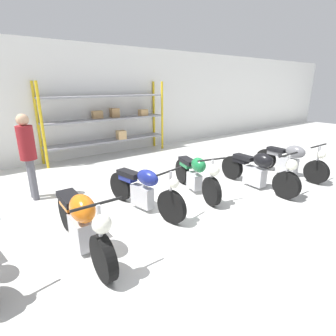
{
  "coord_description": "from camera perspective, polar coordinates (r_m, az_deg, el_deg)",
  "views": [
    {
      "loc": [
        -3.09,
        -3.73,
        2.35
      ],
      "look_at": [
        0.0,
        0.4,
        0.7
      ],
      "focal_mm": 28.0,
      "sensor_mm": 36.0,
      "label": 1
    }
  ],
  "objects": [
    {
      "name": "back_wall",
      "position": [
        9.2,
        -17.57,
        13.52
      ],
      "size": [
        30.0,
        0.08,
        3.6
      ],
      "color": "white",
      "rests_on": "ground_plane"
    },
    {
      "name": "motorcycle_blue",
      "position": [
        5.04,
        -5.31,
        -4.59
      ],
      "size": [
        0.66,
        2.03,
        0.97
      ],
      "rotation": [
        0.0,
        0.0,
        -1.38
      ],
      "color": "black",
      "rests_on": "ground_plane"
    },
    {
      "name": "motorcycle_green",
      "position": [
        5.85,
        6.11,
        -1.33
      ],
      "size": [
        0.76,
        1.94,
        0.97
      ],
      "rotation": [
        0.0,
        0.0,
        -1.82
      ],
      "color": "black",
      "rests_on": "ground_plane"
    },
    {
      "name": "person_browsing",
      "position": [
        6.08,
        -28.27,
        3.47
      ],
      "size": [
        0.33,
        0.33,
        1.81
      ],
      "rotation": [
        0.0,
        0.0,
        3.17
      ],
      "color": "#595960",
      "rests_on": "ground_plane"
    },
    {
      "name": "shelving_rack",
      "position": [
        9.14,
        -12.75,
        10.32
      ],
      "size": [
        4.22,
        0.63,
        2.45
      ],
      "color": "gold",
      "rests_on": "ground_plane"
    },
    {
      "name": "motorcycle_grey",
      "position": [
        7.68,
        25.0,
        1.45
      ],
      "size": [
        0.72,
        2.02,
        0.96
      ],
      "rotation": [
        0.0,
        0.0,
        -1.59
      ],
      "color": "black",
      "rests_on": "ground_plane"
    },
    {
      "name": "motorcycle_orange",
      "position": [
        4.03,
        -18.27,
        -11.05
      ],
      "size": [
        0.63,
        2.13,
        1.03
      ],
      "rotation": [
        0.0,
        0.0,
        -1.58
      ],
      "color": "black",
      "rests_on": "ground_plane"
    },
    {
      "name": "motorcycle_black",
      "position": [
        6.47,
        19.02,
        -0.51
      ],
      "size": [
        0.66,
        2.12,
        0.98
      ],
      "rotation": [
        0.0,
        0.0,
        -1.6
      ],
      "color": "black",
      "rests_on": "ground_plane"
    },
    {
      "name": "ground_plane",
      "position": [
        5.39,
        2.57,
        -8.16
      ],
      "size": [
        30.0,
        30.0,
        0.0
      ],
      "primitive_type": "plane",
      "color": "silver"
    }
  ]
}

